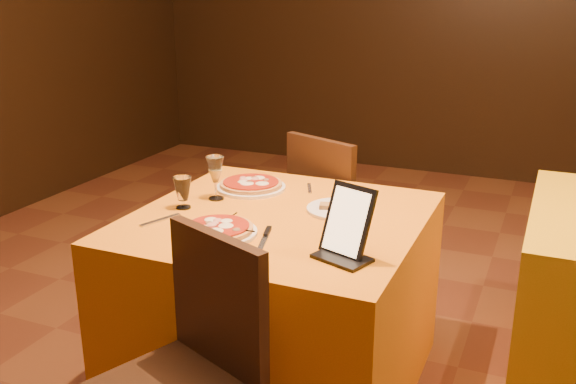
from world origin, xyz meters
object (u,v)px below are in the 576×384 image
at_px(pizza_near, 218,230).
at_px(tablet, 348,221).
at_px(chair_main_far, 344,218).
at_px(wine_glass, 216,178).
at_px(main_table, 279,301).
at_px(pizza_far, 251,186).
at_px(water_glass, 183,193).

height_order(pizza_near, tablet, tablet).
height_order(chair_main_far, tablet, tablet).
bearing_deg(wine_glass, pizza_near, -59.82).
xyz_separation_m(main_table, tablet, (0.37, -0.25, 0.49)).
xyz_separation_m(main_table, pizza_near, (-0.12, -0.27, 0.39)).
relative_size(chair_main_far, pizza_far, 2.97).
bearing_deg(pizza_near, tablet, 1.73).
bearing_deg(water_glass, pizza_far, 67.74).
height_order(main_table, water_glass, water_glass).
height_order(main_table, pizza_far, pizza_far).
distance_m(chair_main_far, pizza_near, 1.15).
height_order(main_table, wine_glass, wine_glass).
relative_size(chair_main_far, wine_glass, 4.79).
bearing_deg(pizza_far, pizza_near, -76.20).
distance_m(chair_main_far, water_glass, 1.05).
distance_m(main_table, pizza_near, 0.49).
relative_size(main_table, chair_main_far, 1.21).
bearing_deg(chair_main_far, tablet, 130.73).
bearing_deg(wine_glass, chair_main_far, 66.78).
bearing_deg(main_table, tablet, -34.59).
distance_m(pizza_near, pizza_far, 0.55).
height_order(wine_glass, tablet, tablet).
relative_size(pizza_near, water_glass, 2.21).
xyz_separation_m(pizza_near, pizza_far, (-0.13, 0.53, 0.00)).
distance_m(pizza_near, wine_glass, 0.41).
relative_size(chair_main_far, tablet, 3.73).
xyz_separation_m(pizza_far, water_glass, (-0.14, -0.34, 0.05)).
height_order(main_table, pizza_near, pizza_near).
bearing_deg(main_table, water_glass, -169.77).
relative_size(main_table, pizza_far, 3.59).
bearing_deg(tablet, main_table, 165.22).
xyz_separation_m(pizza_near, tablet, (0.49, 0.01, 0.10)).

